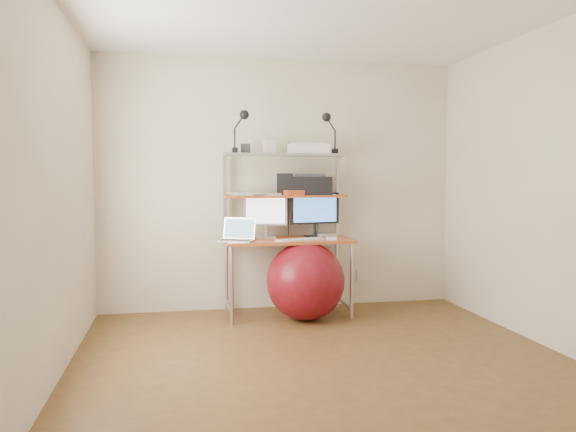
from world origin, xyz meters
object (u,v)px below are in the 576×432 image
object	(u,v)px
laptop	(238,236)
printer	(310,185)
monitor_silver	(265,212)
exercise_ball	(306,281)
monitor_black	(315,211)

from	to	relation	value
laptop	printer	size ratio (longest dim) A/B	0.77
monitor_silver	laptop	xyz separation A→B (m)	(-0.29, -0.22, -0.20)
monitor_silver	exercise_ball	xyz separation A→B (m)	(0.33, -0.31, -0.62)
monitor_silver	printer	bearing A→B (deg)	9.52
laptop	exercise_ball	distance (m)	0.75
monitor_silver	printer	size ratio (longest dim) A/B	0.94
monitor_silver	exercise_ball	size ratio (longest dim) A/B	0.64
monitor_black	exercise_ball	size ratio (longest dim) A/B	0.70
monitor_silver	monitor_black	xyz separation A→B (m)	(0.49, 0.01, 0.01)
exercise_ball	printer	bearing A→B (deg)	71.12
monitor_silver	laptop	world-z (taller)	monitor_silver
monitor_silver	exercise_ball	world-z (taller)	monitor_silver
monitor_black	monitor_silver	bearing A→B (deg)	170.92
laptop	printer	world-z (taller)	printer
monitor_silver	laptop	distance (m)	0.41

